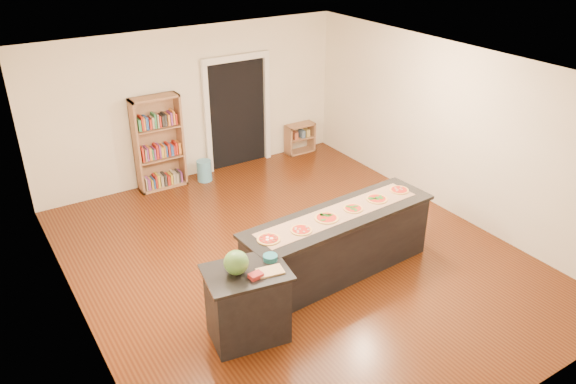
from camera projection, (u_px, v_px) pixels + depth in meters
room at (296, 172)px, 7.68m from camera, size 6.00×7.00×2.80m
doorway at (237, 107)px, 10.81m from camera, size 1.40×0.09×2.21m
kitchen_island at (339, 244)px, 7.76m from camera, size 2.88×0.78×0.95m
side_counter at (247, 304)px, 6.58m from camera, size 0.96×0.70×0.94m
bookshelf at (159, 143)px, 10.04m from camera, size 0.86×0.31×1.73m
low_shelf at (300, 138)px, 11.76m from camera, size 0.63×0.27×0.63m
waste_bin at (204, 171)px, 10.57m from camera, size 0.27×0.27×0.40m
kraft_paper at (339, 213)px, 7.56m from camera, size 2.52×0.61×0.00m
watermelon at (236, 263)px, 6.27m from camera, size 0.28×0.28×0.28m
cutting_board at (270, 271)px, 6.35m from camera, size 0.33×0.25×0.02m
package_red at (256, 276)px, 6.24m from camera, size 0.16×0.12×0.05m
package_teal at (270, 258)px, 6.55m from camera, size 0.17×0.17×0.06m
pizza_a at (269, 239)px, 6.95m from camera, size 0.29×0.29×0.02m
pizza_b at (301, 230)px, 7.14m from camera, size 0.28×0.28×0.02m
pizza_c at (327, 218)px, 7.42m from camera, size 0.31×0.31×0.02m
pizza_d at (353, 209)px, 7.65m from camera, size 0.27×0.27×0.02m
pizza_e at (377, 199)px, 7.90m from camera, size 0.31×0.31×0.02m
pizza_f at (399, 190)px, 8.15m from camera, size 0.27×0.27×0.02m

